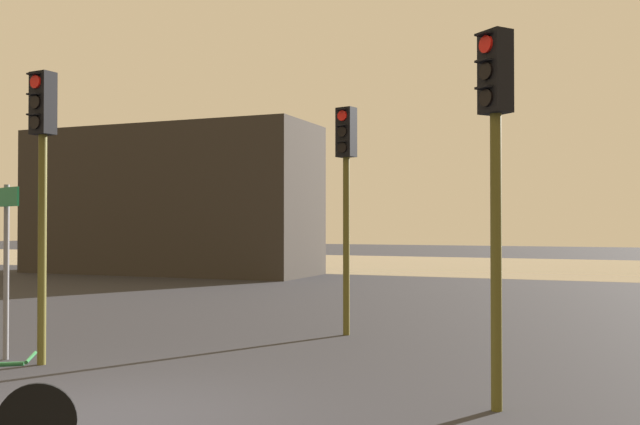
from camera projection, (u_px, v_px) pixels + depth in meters
The scene contains 7 objects.
ground_plane at pixel (89, 423), 7.18m from camera, with size 120.00×120.00×0.00m, color #28282D.
water_strip at pixel (496, 266), 33.85m from camera, with size 80.00×16.00×0.01m, color #9E937F.
distant_building at pixel (170, 201), 28.95m from camera, with size 12.09×4.00×5.88m, color #2D2823.
traffic_light_near_right at pixel (495, 145), 7.71m from camera, with size 0.41×0.42×4.11m.
traffic_light_near_left at pixel (42, 160), 10.22m from camera, with size 0.35×0.36×4.20m.
traffic_light_center at pixel (346, 176), 12.92m from camera, with size 0.37×0.39×4.13m.
direction_sign_post at pixel (5, 245), 10.57m from camera, with size 1.02×0.46×2.60m.
Camera 1 is at (4.85, -5.82, 2.02)m, focal length 40.00 mm.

